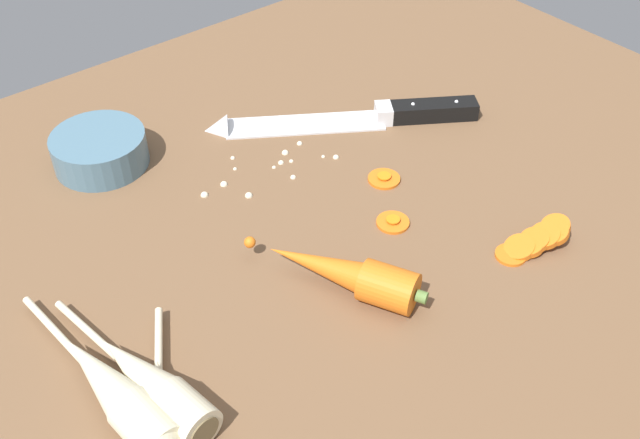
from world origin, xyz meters
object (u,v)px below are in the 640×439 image
(parsnip_front, at_px, (151,384))
(parsnip_mid_right, at_px, (157,420))
(whole_carrot, at_px, (346,273))
(prep_bowl, at_px, (99,149))
(carrot_slice_stack, at_px, (535,240))
(carrot_slice_stray_mid, at_px, (385,178))
(chefs_knife, at_px, (338,119))
(parsnip_mid_left, at_px, (114,391))
(carrot_slice_stray_near, at_px, (393,221))

(parsnip_front, xyz_separation_m, parsnip_mid_right, (-0.01, -0.03, 0.00))
(whole_carrot, bearing_deg, prep_bowl, 105.09)
(carrot_slice_stack, xyz_separation_m, carrot_slice_stray_mid, (-0.04, 0.18, -0.01))
(chefs_knife, xyz_separation_m, whole_carrot, (-0.18, -0.22, 0.01))
(parsnip_mid_left, xyz_separation_m, parsnip_mid_right, (0.01, -0.05, 0.00))
(parsnip_mid_left, distance_m, carrot_slice_stack, 0.44)
(parsnip_mid_left, bearing_deg, carrot_slice_stack, -12.97)
(chefs_knife, distance_m, carrot_slice_stray_near, 0.20)
(parsnip_mid_right, height_order, prep_bowl, same)
(parsnip_mid_right, bearing_deg, chefs_knife, 31.94)
(whole_carrot, xyz_separation_m, prep_bowl, (-0.09, 0.34, 0.00))
(parsnip_front, xyz_separation_m, carrot_slice_stack, (0.40, -0.09, -0.01))
(carrot_slice_stray_near, bearing_deg, prep_bowl, 123.08)
(parsnip_front, xyz_separation_m, carrot_slice_stray_mid, (0.36, 0.10, -0.02))
(carrot_slice_stack, relative_size, prep_bowl, 0.78)
(whole_carrot, distance_m, prep_bowl, 0.35)
(prep_bowl, bearing_deg, carrot_slice_stray_near, -56.92)
(whole_carrot, xyz_separation_m, carrot_slice_stray_mid, (0.15, 0.10, -0.02))
(whole_carrot, distance_m, parsnip_mid_right, 0.23)
(carrot_slice_stack, xyz_separation_m, carrot_slice_stray_near, (-0.09, 0.12, -0.01))
(parsnip_mid_left, distance_m, parsnip_mid_right, 0.05)
(chefs_knife, relative_size, carrot_slice_stray_near, 8.58)
(parsnip_front, height_order, carrot_slice_stray_mid, parsnip_front)
(whole_carrot, bearing_deg, carrot_slice_stray_mid, 34.50)
(parsnip_mid_left, relative_size, parsnip_mid_right, 1.33)
(carrot_slice_stray_near, xyz_separation_m, prep_bowl, (-0.19, 0.30, 0.02))
(carrot_slice_stray_mid, bearing_deg, carrot_slice_stray_near, -126.53)
(carrot_slice_stack, relative_size, carrot_slice_stray_near, 2.38)
(parsnip_front, xyz_separation_m, carrot_slice_stray_near, (0.31, 0.04, -0.02))
(parsnip_front, bearing_deg, prep_bowl, 70.08)
(parsnip_mid_right, distance_m, carrot_slice_stray_near, 0.33)
(whole_carrot, height_order, carrot_slice_stray_mid, whole_carrot)
(whole_carrot, bearing_deg, parsnip_mid_right, -172.89)
(parsnip_mid_right, height_order, carrot_slice_stack, parsnip_mid_right)
(parsnip_mid_right, relative_size, carrot_slice_stray_near, 4.86)
(parsnip_mid_left, height_order, parsnip_mid_right, same)
(parsnip_mid_left, relative_size, prep_bowl, 2.10)
(parsnip_front, relative_size, prep_bowl, 1.91)
(chefs_knife, xyz_separation_m, prep_bowl, (-0.27, 0.11, 0.01))
(chefs_knife, relative_size, parsnip_front, 1.47)
(parsnip_front, bearing_deg, parsnip_mid_right, -113.15)
(chefs_knife, relative_size, parsnip_mid_right, 1.77)
(whole_carrot, relative_size, parsnip_mid_left, 0.76)
(chefs_knife, height_order, parsnip_mid_left, parsnip_mid_left)
(parsnip_mid_left, height_order, carrot_slice_stray_near, parsnip_mid_left)
(parsnip_front, height_order, prep_bowl, same)
(parsnip_front, bearing_deg, carrot_slice_stray_near, 6.45)
(carrot_slice_stray_mid, bearing_deg, whole_carrot, -145.50)
(parsnip_mid_right, bearing_deg, whole_carrot, 7.11)
(parsnip_front, distance_m, parsnip_mid_left, 0.03)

